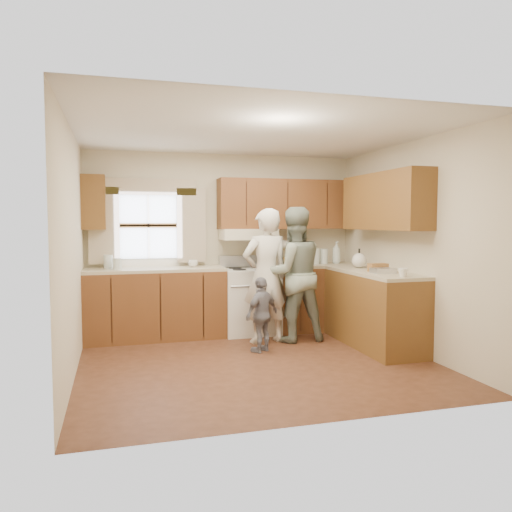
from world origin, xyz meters
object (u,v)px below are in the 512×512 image
object	(u,v)px
child	(262,314)
woman_left	(266,276)
woman_right	(293,274)
stove	(250,300)

from	to	relation	value
child	woman_left	bearing A→B (deg)	-145.27
woman_left	woman_right	size ratio (longest dim) A/B	0.99
child	stove	bearing A→B (deg)	-129.62
stove	child	world-z (taller)	stove
woman_right	child	bearing A→B (deg)	37.58
woman_left	child	xyz separation A→B (m)	(-0.18, -0.43, -0.41)
stove	child	xyz separation A→B (m)	(-0.12, -1.02, -0.02)
woman_right	child	size ratio (longest dim) A/B	1.93
stove	child	distance (m)	1.02
stove	child	size ratio (longest dim) A/B	1.19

